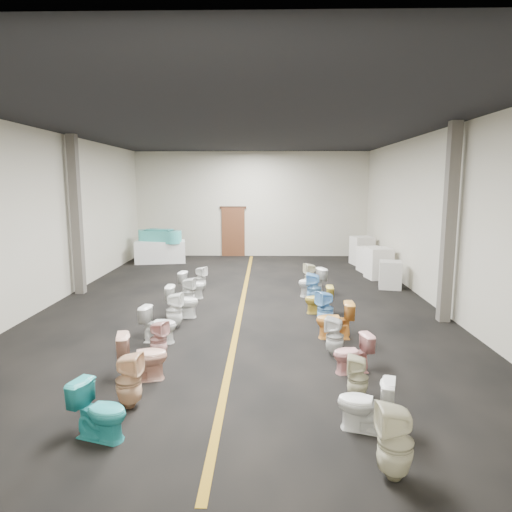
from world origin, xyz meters
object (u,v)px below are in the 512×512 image
Objects in this scene: appliance_crate_b at (379,263)px; toilet_right_8 at (314,289)px; toilet_left_2 at (143,356)px; appliance_crate_d at (362,251)px; toilet_left_0 at (100,411)px; toilet_right_4 at (335,336)px; toilet_left_5 at (174,310)px; toilet_left_8 at (192,285)px; toilet_left_6 at (182,301)px; appliance_crate_a at (390,275)px; toilet_left_1 at (129,381)px; toilet_right_6 at (325,309)px; toilet_right_9 at (312,282)px; toilet_right_2 at (358,378)px; toilet_right_10 at (310,276)px; display_table at (160,252)px; toilet_left_3 at (159,339)px; toilet_right_1 at (365,404)px; toilet_right_3 at (352,354)px; toilet_left_4 at (159,324)px; toilet_left_7 at (188,292)px; bathtub at (160,236)px; appliance_crate_c at (370,259)px; toilet_right_5 at (335,320)px; toilet_left_9 at (201,279)px; toilet_right_0 at (395,442)px; toilet_right_7 at (319,300)px.

appliance_crate_b is 4.17m from toilet_right_8.
appliance_crate_d is at bearing -41.51° from toilet_left_2.
toilet_right_4 is (3.33, 2.86, -0.00)m from toilet_left_0.
toilet_left_5 is 1.08× the size of toilet_left_8.
toilet_left_6 is at bearing 16.93° from toilet_left_0.
appliance_crate_a is 1.08× the size of toilet_left_6.
toilet_left_1 is 3.82m from toilet_right_4.
toilet_right_6 reaches higher than toilet_left_0.
toilet_right_6 reaches higher than toilet_right_9.
toilet_right_10 is at bearing -166.82° from toilet_right_2.
appliance_crate_d is at bearing -2.06° from display_table.
toilet_right_8 is (3.20, 5.68, 0.02)m from toilet_left_1.
toilet_left_3 is 0.88× the size of toilet_left_5.
toilet_right_1 is at bearing -18.89° from toilet_right_10.
toilet_right_3 is 0.85× the size of toilet_right_10.
toilet_left_4 is at bearing -54.79° from toilet_right_10.
toilet_right_8 is at bearing -24.88° from toilet_left_1.
toilet_right_1 is at bearing -66.20° from display_table.
appliance_crate_a is at bearing 174.72° from toilet_right_2.
toilet_right_2 is at bearing -18.30° from toilet_right_9.
toilet_left_7 is at bearing -166.69° from toilet_left_8.
bathtub reaches higher than toilet_left_6.
appliance_crate_c reaches higher than toilet_right_5.
toilet_right_3 is 5.27m from toilet_right_9.
toilet_right_6 is (3.31, 2.87, 0.00)m from toilet_left_2.
toilet_right_1 is at bearing 21.77° from toilet_right_4.
toilet_left_9 and toilet_right_1 have the same top height.
display_table is 1.08× the size of bathtub.
toilet_right_6 is (-0.07, 5.32, -0.02)m from toilet_right_0.
toilet_right_1 is 0.87× the size of toilet_right_8.
toilet_right_2 is at bearing -139.69° from toilet_left_7.
toilet_left_1 reaches higher than toilet_left_2.
appliance_crate_a reaches higher than toilet_left_1.
toilet_right_3 is (3.39, 1.28, -0.07)m from toilet_left_1.
appliance_crate_d is 9.02m from toilet_right_5.
toilet_left_5 reaches higher than toilet_right_3.
toilet_left_2 is (0.07, 1.73, 0.03)m from toilet_left_0.
toilet_right_9 is at bearing -44.51° from display_table.
toilet_right_3 is (0.18, 1.83, -0.03)m from toilet_right_1.
bathtub is 7.09m from toilet_left_7.
toilet_left_7 is 4.62m from toilet_right_4.
toilet_right_1 is (3.28, -5.86, -0.02)m from toilet_left_7.
toilet_right_7 is (-2.47, -4.20, -0.17)m from appliance_crate_b.
appliance_crate_c is 1.32× the size of toilet_right_2.
toilet_left_4 is at bearing 19.07° from toilet_left_0.
appliance_crate_b reaches higher than toilet_left_2.
toilet_right_8 is (3.26, 0.37, 0.03)m from toilet_left_7.
toilet_right_10 is (3.48, 4.73, 0.03)m from toilet_left_4.
toilet_left_8 is 0.92× the size of toilet_right_9.
toilet_left_9 is 1.07× the size of toilet_right_2.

